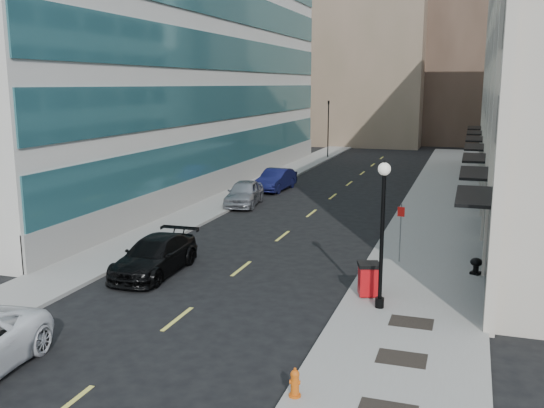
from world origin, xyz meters
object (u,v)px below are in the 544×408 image
Objects in this scene: fire_hydrant at (295,383)px; sign_post at (401,225)px; trash_bin at (368,278)px; car_blue_sedan at (276,180)px; urn_planter at (476,264)px; lamppost at (382,222)px; car_black_pickup at (155,256)px; car_silver_sedan at (244,193)px; traffic_signal at (329,104)px.

fire_hydrant is 12.82m from sign_post.
fire_hydrant is 0.60× the size of trash_bin.
car_blue_sedan is 22.38m from urn_planter.
lamppost reaches higher than fire_hydrant.
car_black_pickup is at bearing 159.72° from trash_bin.
car_blue_sedan reaches higher than fire_hydrant.
sign_post is at bearing 65.11° from trash_bin.
car_black_pickup is 10.63m from sign_post.
car_black_pickup is at bearing -91.62° from car_silver_sedan.
car_blue_sedan is (0.18, 6.15, -0.03)m from car_silver_sedan.
sign_post is (11.90, -37.30, -3.90)m from traffic_signal.
lamppost reaches higher than trash_bin.
car_blue_sedan is 19.82m from sign_post.
sign_post is at bearing 76.02° from fire_hydrant.
traffic_signal is at bearing 87.03° from trash_bin.
car_blue_sedan is at bearing 92.60° from car_black_pickup.
car_silver_sedan is at bearing -87.85° from car_blue_sedan.
car_black_pickup is 6.90× the size of fire_hydrant.
traffic_signal is 9.20× the size of fire_hydrant.
lamppost reaches higher than car_silver_sedan.
sign_post is at bearing -50.41° from car_silver_sedan.
trash_bin is 0.24× the size of lamppost.
fire_hydrant reaches higher than urn_planter.
car_black_pickup is 20.94m from car_blue_sedan.
traffic_signal is 51.42m from fire_hydrant.
car_black_pickup is 1.00× the size of lamppost.
lamppost is at bearing 71.83° from fire_hydrant.
trash_bin is 5.49m from urn_planter.
traffic_signal is at bearing 113.83° from sign_post.
car_silver_sedan is 6.38× the size of fire_hydrant.
car_black_pickup is 7.62× the size of urn_planter.
trash_bin is (11.32, -42.10, -4.89)m from traffic_signal.
traffic_signal reaches higher than lamppost.
car_blue_sedan is at bearing -87.59° from traffic_signal.
car_silver_sedan is 3.85× the size of trash_bin.
fire_hydrant is 0.15× the size of lamppost.
trash_bin is at bearing -90.73° from sign_post.
sign_post reaches higher than car_blue_sedan.
trash_bin is 2.68m from lamppost.
lamppost reaches higher than car_blue_sedan.
car_black_pickup is 14.83m from car_silver_sedan.
sign_post is at bearing -52.35° from car_blue_sedan.
car_blue_sedan is at bearing 99.77° from fire_hydrant.
car_black_pickup is 1.08× the size of car_silver_sedan.
trash_bin is (10.62, -15.10, 0.00)m from car_silver_sedan.
sign_post reaches higher than urn_planter.
sign_post reaches higher than car_silver_sedan.
fire_hydrant is (9.92, -29.15, -0.28)m from car_blue_sedan.
lamppost is at bearing -63.10° from car_silver_sedan.
lamppost reaches higher than car_black_pickup.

